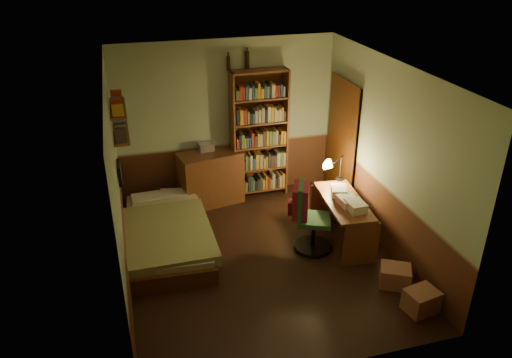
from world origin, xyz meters
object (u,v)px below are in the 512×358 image
object	(u,v)px
office_chair	(314,219)
desk_lamp	(341,161)
bookshelf	(259,135)
cardboard_box_a	(421,301)
bed	(166,226)
cardboard_box_b	(395,276)
mini_stereo	(206,147)
desk	(342,221)
dresser	(211,178)

from	to	relation	value
office_chair	desk_lamp	bearing A→B (deg)	69.20
bookshelf	cardboard_box_a	size ratio (longest dim) A/B	5.80
bed	cardboard_box_b	distance (m)	3.15
bed	bookshelf	bearing A→B (deg)	37.32
office_chair	bookshelf	bearing A→B (deg)	121.65
bed	bookshelf	distance (m)	2.18
mini_stereo	desk	xyz separation A→B (m)	(1.61, -1.76, -0.61)
office_chair	cardboard_box_b	distance (m)	1.29
mini_stereo	office_chair	xyz separation A→B (m)	(1.15, -1.85, -0.46)
bed	desk	size ratio (longest dim) A/B	1.71
bookshelf	cardboard_box_a	bearing A→B (deg)	-75.81
mini_stereo	bookshelf	distance (m)	0.88
office_chair	cardboard_box_a	world-z (taller)	office_chair
bed	mini_stereo	xyz separation A→B (m)	(0.82, 1.20, 0.63)
bed	office_chair	bearing A→B (deg)	-15.41
mini_stereo	office_chair	size ratio (longest dim) A/B	0.24
bookshelf	office_chair	xyz separation A→B (m)	(0.28, -1.81, -0.59)
bed	desk_lamp	bearing A→B (deg)	4.06
office_chair	cardboard_box_a	size ratio (longest dim) A/B	2.59
desk_lamp	cardboard_box_b	world-z (taller)	desk_lamp
dresser	cardboard_box_b	xyz separation A→B (m)	(1.81, -2.75, -0.31)
mini_stereo	cardboard_box_b	world-z (taller)	mini_stereo
desk_lamp	office_chair	xyz separation A→B (m)	(-0.67, -0.70, -0.49)
desk	office_chair	distance (m)	0.50
mini_stereo	desk_lamp	bearing A→B (deg)	-38.38
dresser	mini_stereo	distance (m)	0.52
office_chair	cardboard_box_a	distance (m)	1.74
mini_stereo	dresser	bearing A→B (deg)	-82.49
dresser	desk	world-z (taller)	dresser
mini_stereo	bed	bearing A→B (deg)	-130.59
dresser	desk_lamp	world-z (taller)	desk_lamp
desk_lamp	cardboard_box_b	bearing A→B (deg)	-99.51
dresser	cardboard_box_b	world-z (taller)	dresser
bed	mini_stereo	world-z (taller)	mini_stereo
bookshelf	cardboard_box_b	xyz separation A→B (m)	(0.97, -2.84, -0.93)
desk_lamp	cardboard_box_b	distance (m)	1.92
dresser	office_chair	distance (m)	2.05
dresser	cardboard_box_a	xyz separation A→B (m)	(1.86, -3.26, -0.30)
mini_stereo	bookshelf	size ratio (longest dim) A/B	0.11
bed	desk	distance (m)	2.49
desk	desk_lamp	size ratio (longest dim) A/B	2.04
mini_stereo	desk_lamp	world-z (taller)	desk_lamp
cardboard_box_a	cardboard_box_b	xyz separation A→B (m)	(-0.05, 0.51, -0.01)
mini_stereo	desk	size ratio (longest dim) A/B	0.19
bed	mini_stereo	size ratio (longest dim) A/B	9.19
bed	office_chair	distance (m)	2.08
desk_lamp	mini_stereo	bearing A→B (deg)	137.56
dresser	office_chair	xyz separation A→B (m)	(1.12, -1.72, 0.04)
bookshelf	office_chair	bearing A→B (deg)	-84.14
dresser	desk_lamp	distance (m)	2.12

